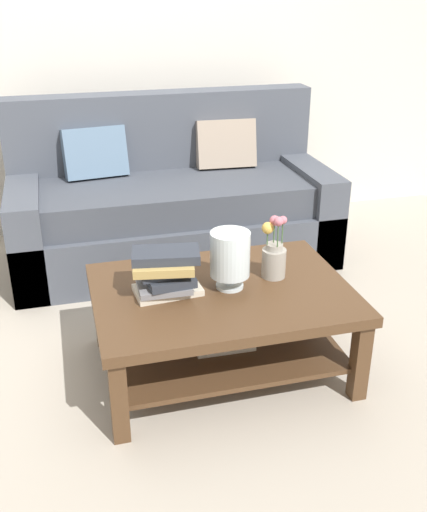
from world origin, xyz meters
The scene contains 7 objects.
ground_plane centered at (0.00, 0.00, 0.00)m, with size 10.00×10.00×0.00m, color #ADA393.
back_wall centered at (0.00, 1.65, 1.35)m, with size 6.40×0.12×2.70m, color beige.
couch centered at (0.11, 0.93, 0.36)m, with size 2.07×0.90×1.06m.
coffee_table centered at (0.07, -0.43, 0.32)m, with size 1.18×0.86×0.44m.
book_stack_main centered at (-0.18, -0.40, 0.54)m, with size 0.32×0.24×0.21m.
glass_hurricane_vase centered at (0.11, -0.43, 0.60)m, with size 0.18×0.18×0.27m.
flower_pitcher centered at (0.34, -0.37, 0.55)m, with size 0.12×0.12×0.32m.
Camera 1 is at (-0.60, -2.79, 1.75)m, focal length 42.07 mm.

